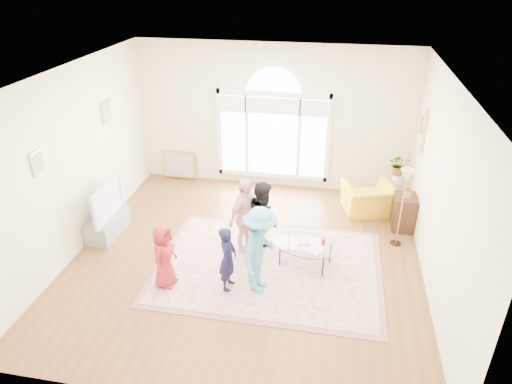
% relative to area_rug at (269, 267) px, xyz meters
% --- Properties ---
extents(ground, '(6.00, 6.00, 0.00)m').
position_rel_area_rug_xyz_m(ground, '(-0.43, 0.17, -0.01)').
color(ground, brown).
rests_on(ground, ground).
extents(room_shell, '(6.00, 6.00, 6.00)m').
position_rel_area_rug_xyz_m(room_shell, '(-0.42, 3.01, 1.56)').
color(room_shell, beige).
rests_on(room_shell, ground).
extents(area_rug, '(3.60, 2.60, 0.02)m').
position_rel_area_rug_xyz_m(area_rug, '(0.00, 0.00, 0.00)').
color(area_rug, '#C2B496').
rests_on(area_rug, ground).
extents(rug_border, '(3.80, 2.80, 0.01)m').
position_rel_area_rug_xyz_m(rug_border, '(-0.00, 0.00, -0.00)').
color(rug_border, '#8E5B59').
rests_on(rug_border, ground).
extents(tv_console, '(0.45, 1.00, 0.42)m').
position_rel_area_rug_xyz_m(tv_console, '(-3.18, 0.47, 0.20)').
color(tv_console, gray).
rests_on(tv_console, ground).
extents(television, '(0.18, 1.16, 0.67)m').
position_rel_area_rug_xyz_m(television, '(-3.17, 0.47, 0.74)').
color(television, black).
rests_on(television, tv_console).
extents(coffee_table, '(1.34, 1.03, 0.54)m').
position_rel_area_rug_xyz_m(coffee_table, '(0.60, 0.19, 0.39)').
color(coffee_table, silver).
rests_on(coffee_table, ground).
extents(armchair, '(1.18, 1.10, 0.63)m').
position_rel_area_rug_xyz_m(armchair, '(1.70, 2.22, 0.31)').
color(armchair, gold).
rests_on(armchair, ground).
extents(side_cabinet, '(0.40, 0.50, 0.70)m').
position_rel_area_rug_xyz_m(side_cabinet, '(2.35, 1.73, 0.34)').
color(side_cabinet, black).
rests_on(side_cabinet, ground).
extents(floor_lamp, '(0.26, 0.26, 1.51)m').
position_rel_area_rug_xyz_m(floor_lamp, '(2.20, 1.14, 1.27)').
color(floor_lamp, black).
rests_on(floor_lamp, ground).
extents(plant_pedestal, '(0.20, 0.20, 0.70)m').
position_rel_area_rug_xyz_m(plant_pedestal, '(2.27, 2.68, 0.34)').
color(plant_pedestal, white).
rests_on(plant_pedestal, ground).
extents(potted_plant, '(0.44, 0.39, 0.46)m').
position_rel_area_rug_xyz_m(potted_plant, '(2.27, 2.68, 0.92)').
color(potted_plant, '#33722D').
rests_on(potted_plant, plant_pedestal).
extents(leaning_picture, '(0.80, 0.14, 0.62)m').
position_rel_area_rug_xyz_m(leaning_picture, '(-2.64, 3.07, -0.01)').
color(leaning_picture, tan).
rests_on(leaning_picture, ground).
extents(child_red, '(0.41, 0.57, 1.10)m').
position_rel_area_rug_xyz_m(child_red, '(-1.55, -0.76, 0.56)').
color(child_red, maroon).
rests_on(child_red, area_rug).
extents(child_navy, '(0.28, 0.41, 1.10)m').
position_rel_area_rug_xyz_m(child_navy, '(-0.54, -0.65, 0.56)').
color(child_navy, '#151434').
rests_on(child_navy, area_rug).
extents(child_black, '(0.58, 0.72, 1.38)m').
position_rel_area_rug_xyz_m(child_black, '(-0.17, 0.43, 0.70)').
color(child_black, black).
rests_on(child_black, area_rug).
extents(child_pink, '(0.65, 0.89, 1.40)m').
position_rel_area_rug_xyz_m(child_pink, '(-0.50, 0.42, 0.71)').
color(child_pink, '#F1A3B1').
rests_on(child_pink, area_rug).
extents(child_blue, '(0.71, 1.03, 1.45)m').
position_rel_area_rug_xyz_m(child_blue, '(-0.05, -0.59, 0.74)').
color(child_blue, '#4D92CA').
rests_on(child_blue, area_rug).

